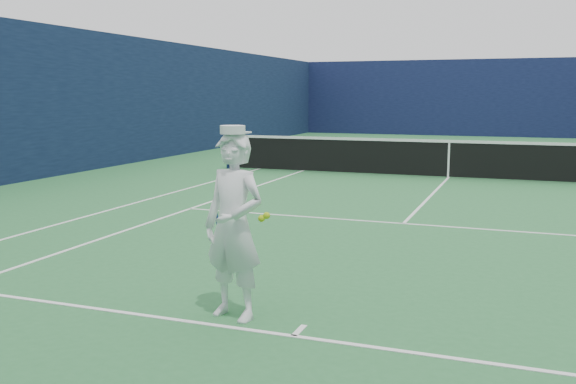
% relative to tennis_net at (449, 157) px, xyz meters
% --- Properties ---
extents(ground, '(80.00, 80.00, 0.00)m').
position_rel_tennis_net_xyz_m(ground, '(0.00, 0.00, -0.55)').
color(ground, '#296C37').
rests_on(ground, ground).
extents(court_markings, '(11.03, 23.83, 0.01)m').
position_rel_tennis_net_xyz_m(court_markings, '(0.00, 0.00, -0.55)').
color(court_markings, white).
rests_on(court_markings, ground).
extents(windscreen_fence, '(20.12, 36.12, 4.00)m').
position_rel_tennis_net_xyz_m(windscreen_fence, '(0.00, 0.00, 1.45)').
color(windscreen_fence, '#0F1539').
rests_on(windscreen_fence, ground).
extents(tennis_net, '(12.88, 0.09, 1.07)m').
position_rel_tennis_net_xyz_m(tennis_net, '(0.00, 0.00, 0.00)').
color(tennis_net, '#141E4C').
rests_on(tennis_net, ground).
extents(tennis_player, '(0.76, 0.63, 1.89)m').
position_rel_tennis_net_xyz_m(tennis_player, '(-0.72, -11.60, 0.37)').
color(tennis_player, white).
rests_on(tennis_player, ground).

